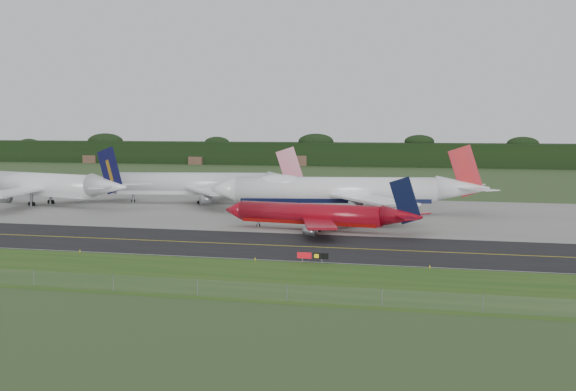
# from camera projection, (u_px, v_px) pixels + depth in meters

# --- Properties ---
(ground) EXTENTS (600.00, 600.00, 0.00)m
(ground) POSITION_uv_depth(u_px,v_px,m) (260.00, 242.00, 151.64)
(ground) COLOR #304A22
(ground) RESTS_ON ground
(grass_verge) EXTENTS (400.00, 30.00, 0.01)m
(grass_verge) POSITION_uv_depth(u_px,v_px,m) (192.00, 275.00, 117.94)
(grass_verge) COLOR #224D16
(grass_verge) RESTS_ON ground
(taxiway) EXTENTS (400.00, 32.00, 0.02)m
(taxiway) POSITION_uv_depth(u_px,v_px,m) (254.00, 245.00, 147.78)
(taxiway) COLOR black
(taxiway) RESTS_ON ground
(apron) EXTENTS (400.00, 78.00, 0.01)m
(apron) POSITION_uv_depth(u_px,v_px,m) (319.00, 213.00, 200.73)
(apron) COLOR gray
(apron) RESTS_ON ground
(taxiway_centreline) EXTENTS (400.00, 0.40, 0.00)m
(taxiway_centreline) POSITION_uv_depth(u_px,v_px,m) (254.00, 244.00, 147.78)
(taxiway_centreline) COLOR yellow
(taxiway_centreline) RESTS_ON taxiway
(taxiway_edge_line) EXTENTS (400.00, 0.25, 0.00)m
(taxiway_edge_line) POSITION_uv_depth(u_px,v_px,m) (226.00, 258.00, 132.86)
(taxiway_edge_line) COLOR silver
(taxiway_edge_line) RESTS_ON taxiway
(perimeter_fence) EXTENTS (320.00, 0.10, 320.00)m
(perimeter_fence) POSITION_uv_depth(u_px,v_px,m) (155.00, 285.00, 105.33)
(perimeter_fence) COLOR slate
(perimeter_fence) RESTS_ON ground
(horizon_treeline) EXTENTS (700.00, 25.00, 12.00)m
(horizon_treeline) POSITION_uv_depth(u_px,v_px,m) (413.00, 156.00, 414.68)
(horizon_treeline) COLOR black
(horizon_treeline) RESTS_ON ground
(jet_ba_747) EXTENTS (67.99, 55.53, 17.18)m
(jet_ba_747) POSITION_uv_depth(u_px,v_px,m) (345.00, 190.00, 197.03)
(jet_ba_747) COLOR white
(jet_ba_747) RESTS_ON ground
(jet_red_737) EXTENTS (43.80, 35.39, 11.83)m
(jet_red_737) POSITION_uv_depth(u_px,v_px,m) (321.00, 215.00, 166.83)
(jet_red_737) COLOR maroon
(jet_red_737) RESTS_ON ground
(jet_navy_gold) EXTENTS (62.49, 53.16, 16.42)m
(jet_navy_gold) POSITION_uv_depth(u_px,v_px,m) (41.00, 185.00, 219.34)
(jet_navy_gold) COLOR white
(jet_navy_gold) RESTS_ON ground
(jet_star_tail) EXTENTS (59.98, 49.43, 15.90)m
(jet_star_tail) POSITION_uv_depth(u_px,v_px,m) (202.00, 184.00, 224.01)
(jet_star_tail) COLOR silver
(jet_star_tail) RESTS_ON ground
(taxiway_sign) EXTENTS (5.09, 0.25, 1.70)m
(taxiway_sign) POSITION_uv_depth(u_px,v_px,m) (313.00, 256.00, 127.99)
(taxiway_sign) COLOR slate
(taxiway_sign) RESTS_ON ground
(edge_marker_left) EXTENTS (0.16, 0.16, 0.50)m
(edge_marker_left) POSITION_uv_depth(u_px,v_px,m) (80.00, 251.00, 138.64)
(edge_marker_left) COLOR yellow
(edge_marker_left) RESTS_ON ground
(edge_marker_center) EXTENTS (0.16, 0.16, 0.50)m
(edge_marker_center) POSITION_uv_depth(u_px,v_px,m) (255.00, 259.00, 130.53)
(edge_marker_center) COLOR yellow
(edge_marker_center) RESTS_ON ground
(edge_marker_right) EXTENTS (0.16, 0.16, 0.50)m
(edge_marker_right) POSITION_uv_depth(u_px,v_px,m) (430.00, 267.00, 123.34)
(edge_marker_right) COLOR yellow
(edge_marker_right) RESTS_ON ground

